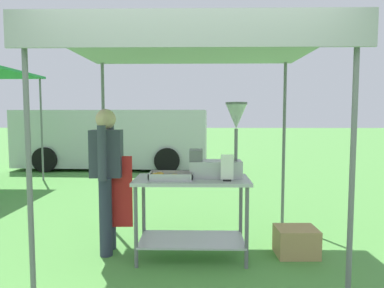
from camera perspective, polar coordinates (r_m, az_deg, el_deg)
ground_plane at (r=9.00m, az=0.62°, el=-5.18°), size 70.00×70.00×0.00m
stall_canopy at (r=3.84m, az=-0.03°, el=15.12°), size 2.75×2.40×2.32m
donut_cart at (r=3.79m, az=-0.06°, el=-9.39°), size 1.21×0.60×0.87m
donut_tray at (r=3.68m, az=-3.70°, el=-5.33°), size 0.46×0.27×0.07m
donut_fryer at (r=3.77m, az=4.61°, el=-1.26°), size 0.62×0.28×0.81m
menu_sign at (r=3.57m, az=5.75°, el=-4.18°), size 0.13×0.05×0.27m
vendor at (r=4.01m, az=-13.63°, el=-4.59°), size 0.46×0.53×1.61m
supply_crate at (r=4.16m, az=16.61°, el=-14.98°), size 0.45×0.37×0.31m
van_silver at (r=10.58m, az=-12.52°, el=0.97°), size 5.47×2.26×1.69m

